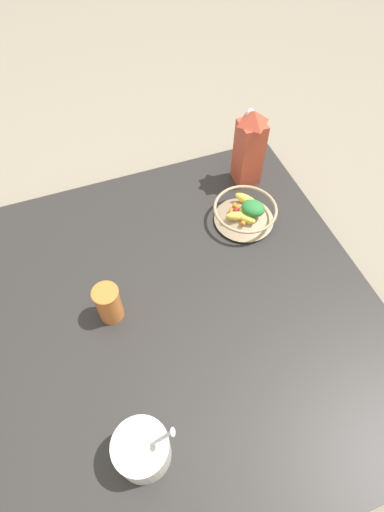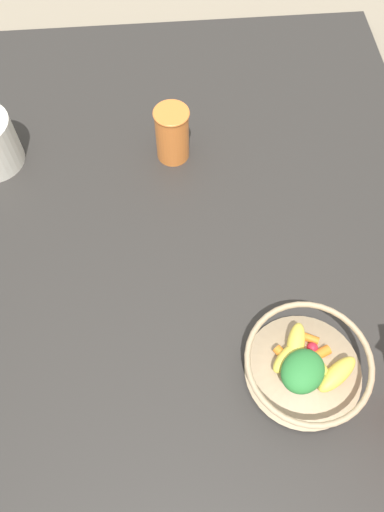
% 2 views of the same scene
% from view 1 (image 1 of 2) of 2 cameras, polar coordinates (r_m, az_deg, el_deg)
% --- Properties ---
extents(ground_plane, '(6.00, 6.00, 0.00)m').
position_cam_1_polar(ground_plane, '(1.18, -3.08, -9.33)').
color(ground_plane, gray).
extents(countertop, '(1.19, 1.19, 0.04)m').
position_cam_1_polar(countertop, '(1.17, -3.12, -8.94)').
color(countertop, '#2D2B28').
rests_on(countertop, ground_plane).
extents(fruit_bowl, '(0.21, 0.21, 0.09)m').
position_cam_1_polar(fruit_bowl, '(1.32, 7.59, 6.18)').
color(fruit_bowl, tan).
rests_on(fruit_bowl, countertop).
extents(milk_carton, '(0.08, 0.08, 0.29)m').
position_cam_1_polar(milk_carton, '(1.40, 8.18, 15.05)').
color(milk_carton, '#CC4C33').
rests_on(milk_carton, countertop).
extents(yogurt_tub, '(0.14, 0.13, 0.21)m').
position_cam_1_polar(yogurt_tub, '(0.98, -7.15, -25.76)').
color(yogurt_tub, silver).
rests_on(yogurt_tub, countertop).
extents(drinking_cup, '(0.07, 0.07, 0.12)m').
position_cam_1_polar(drinking_cup, '(1.12, -11.86, -6.57)').
color(drinking_cup, orange).
rests_on(drinking_cup, countertop).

